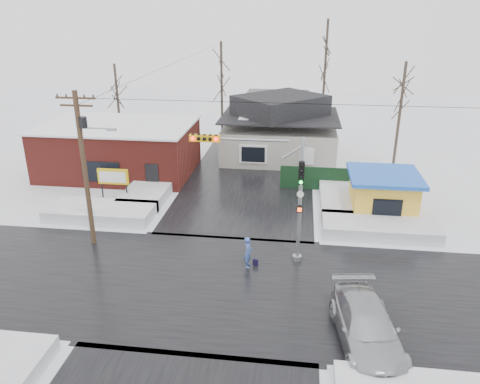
# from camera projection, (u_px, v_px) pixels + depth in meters

# --- Properties ---
(ground) EXTENTS (120.00, 120.00, 0.00)m
(ground) POSITION_uv_depth(u_px,v_px,m) (216.00, 285.00, 23.61)
(ground) COLOR white
(ground) RESTS_ON ground
(road_ns) EXTENTS (10.00, 120.00, 0.02)m
(road_ns) POSITION_uv_depth(u_px,v_px,m) (216.00, 285.00, 23.61)
(road_ns) COLOR black
(road_ns) RESTS_ON ground
(road_ew) EXTENTS (120.00, 10.00, 0.02)m
(road_ew) POSITION_uv_depth(u_px,v_px,m) (216.00, 285.00, 23.61)
(road_ew) COLOR black
(road_ew) RESTS_ON ground
(snowbank_nw) EXTENTS (7.00, 3.00, 0.80)m
(snowbank_nw) POSITION_uv_depth(u_px,v_px,m) (101.00, 212.00, 30.99)
(snowbank_nw) COLOR white
(snowbank_nw) RESTS_ON ground
(snowbank_ne) EXTENTS (7.00, 3.00, 0.80)m
(snowbank_ne) POSITION_uv_depth(u_px,v_px,m) (380.00, 227.00, 28.83)
(snowbank_ne) COLOR white
(snowbank_ne) RESTS_ON ground
(snowbank_nside_w) EXTENTS (3.00, 8.00, 0.80)m
(snowbank_nside_w) POSITION_uv_depth(u_px,v_px,m) (153.00, 186.00, 35.35)
(snowbank_nside_w) COLOR white
(snowbank_nside_w) RESTS_ON ground
(snowbank_nside_e) EXTENTS (3.00, 8.00, 0.80)m
(snowbank_nside_e) POSITION_uv_depth(u_px,v_px,m) (341.00, 195.00, 33.67)
(snowbank_nside_e) COLOR white
(snowbank_nside_e) RESTS_ON ground
(traffic_signal) EXTENTS (6.05, 0.68, 7.00)m
(traffic_signal) POSITION_uv_depth(u_px,v_px,m) (271.00, 183.00, 24.37)
(traffic_signal) COLOR gray
(traffic_signal) RESTS_ON ground
(utility_pole) EXTENTS (3.15, 0.44, 9.00)m
(utility_pole) POSITION_uv_depth(u_px,v_px,m) (85.00, 161.00, 25.89)
(utility_pole) COLOR #382619
(utility_pole) RESTS_ON ground
(brick_building) EXTENTS (12.20, 8.20, 4.12)m
(brick_building) POSITION_uv_depth(u_px,v_px,m) (120.00, 148.00, 38.89)
(brick_building) COLOR maroon
(brick_building) RESTS_ON ground
(marquee_sign) EXTENTS (2.20, 0.21, 2.55)m
(marquee_sign) POSITION_uv_depth(u_px,v_px,m) (113.00, 178.00, 32.72)
(marquee_sign) COLOR black
(marquee_sign) RESTS_ON ground
(house) EXTENTS (10.40, 8.40, 5.76)m
(house) POSITION_uv_depth(u_px,v_px,m) (280.00, 129.00, 42.66)
(house) COLOR #A8A398
(house) RESTS_ON ground
(kiosk) EXTENTS (4.60, 4.60, 2.88)m
(kiosk) POSITION_uv_depth(u_px,v_px,m) (383.00, 194.00, 31.13)
(kiosk) COLOR yellow
(kiosk) RESTS_ON ground
(fence) EXTENTS (8.00, 0.12, 1.80)m
(fence) POSITION_uv_depth(u_px,v_px,m) (333.00, 179.00, 35.39)
(fence) COLOR black
(fence) RESTS_ON ground
(tree_far_left) EXTENTS (3.00, 3.00, 10.00)m
(tree_far_left) POSITION_uv_depth(u_px,v_px,m) (221.00, 63.00, 45.09)
(tree_far_left) COLOR #332821
(tree_far_left) RESTS_ON ground
(tree_far_mid) EXTENTS (3.00, 3.00, 12.00)m
(tree_far_mid) POSITION_uv_depth(u_px,v_px,m) (327.00, 45.00, 45.14)
(tree_far_mid) COLOR #332821
(tree_far_mid) RESTS_ON ground
(tree_far_right) EXTENTS (3.00, 3.00, 9.00)m
(tree_far_right) POSITION_uv_depth(u_px,v_px,m) (403.00, 85.00, 37.93)
(tree_far_right) COLOR #332821
(tree_far_right) RESTS_ON ground
(tree_far_west) EXTENTS (3.00, 3.00, 8.00)m
(tree_far_west) POSITION_uv_depth(u_px,v_px,m) (116.00, 81.00, 45.03)
(tree_far_west) COLOR #332821
(tree_far_west) RESTS_ON ground
(pedestrian) EXTENTS (0.45, 0.65, 1.74)m
(pedestrian) POSITION_uv_depth(u_px,v_px,m) (248.00, 252.00, 24.95)
(pedestrian) COLOR #3F5DB2
(pedestrian) RESTS_ON ground
(car) EXTENTS (3.08, 6.00, 1.67)m
(car) POSITION_uv_depth(u_px,v_px,m) (367.00, 327.00, 19.21)
(car) COLOR #A9ABB0
(car) RESTS_ON ground
(shopping_bag) EXTENTS (0.30, 0.20, 0.35)m
(shopping_bag) POSITION_uv_depth(u_px,v_px,m) (255.00, 263.00, 25.32)
(shopping_bag) COLOR black
(shopping_bag) RESTS_ON ground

